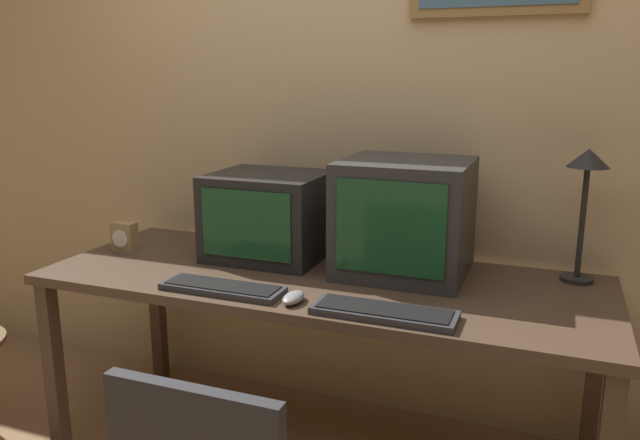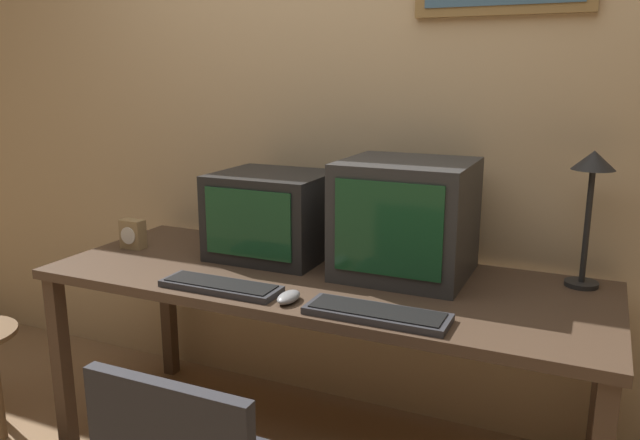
# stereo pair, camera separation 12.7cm
# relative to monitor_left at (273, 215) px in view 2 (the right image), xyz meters

# --- Properties ---
(wall_back) EXTENTS (8.00, 0.08, 2.60)m
(wall_back) POSITION_rel_monitor_left_xyz_m (0.28, 0.33, 0.39)
(wall_back) COLOR #D1B284
(wall_back) RESTS_ON ground_plane
(desk) EXTENTS (2.03, 0.76, 0.74)m
(desk) POSITION_rel_monitor_left_xyz_m (0.28, -0.16, -0.24)
(desk) COLOR #4C3828
(desk) RESTS_ON ground_plane
(monitor_left) EXTENTS (0.44, 0.39, 0.34)m
(monitor_left) POSITION_rel_monitor_left_xyz_m (0.00, 0.00, 0.00)
(monitor_left) COLOR black
(monitor_left) RESTS_ON desk
(monitor_right) EXTENTS (0.46, 0.43, 0.42)m
(monitor_right) POSITION_rel_monitor_left_xyz_m (0.55, -0.01, 0.04)
(monitor_right) COLOR #333333
(monitor_right) RESTS_ON desk
(keyboard_main) EXTENTS (0.43, 0.13, 0.03)m
(keyboard_main) POSITION_rel_monitor_left_xyz_m (0.03, -0.43, -0.16)
(keyboard_main) COLOR #333338
(keyboard_main) RESTS_ON desk
(keyboard_side) EXTENTS (0.44, 0.14, 0.03)m
(keyboard_side) POSITION_rel_monitor_left_xyz_m (0.60, -0.45, -0.16)
(keyboard_side) COLOR #333338
(keyboard_side) RESTS_ON desk
(mouse_near_keyboard) EXTENTS (0.06, 0.11, 0.03)m
(mouse_near_keyboard) POSITION_rel_monitor_left_xyz_m (0.30, -0.44, -0.15)
(mouse_near_keyboard) COLOR gray
(mouse_near_keyboard) RESTS_ON desk
(desk_clock) EXTENTS (0.10, 0.06, 0.12)m
(desk_clock) POSITION_rel_monitor_left_xyz_m (-0.59, -0.15, -0.11)
(desk_clock) COLOR #A38456
(desk_clock) RESTS_ON desk
(desk_lamp) EXTENTS (0.14, 0.14, 0.47)m
(desk_lamp) POSITION_rel_monitor_left_xyz_m (1.15, 0.12, 0.20)
(desk_lamp) COLOR black
(desk_lamp) RESTS_ON desk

